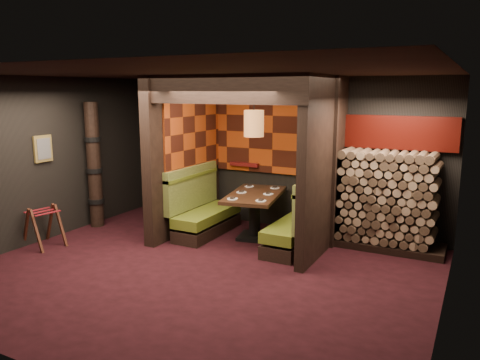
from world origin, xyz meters
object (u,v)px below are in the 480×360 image
pendant_lamp (254,123)px  booth_bench_right (299,226)px  dining_table (255,206)px  luggage_rack (43,225)px  firewood_stack (393,201)px  booth_bench_left (203,212)px  totem_column (94,166)px

pendant_lamp → booth_bench_right: bearing=-7.2°
dining_table → luggage_rack: bearing=-145.8°
luggage_rack → firewood_stack: size_ratio=0.44×
dining_table → firewood_stack: bearing=13.3°
dining_table → luggage_rack: size_ratio=2.25×
booth_bench_left → totem_column: 2.30m
firewood_stack → totem_column: bearing=-166.8°
firewood_stack → luggage_rack: bearing=-154.0°
booth_bench_left → luggage_rack: bearing=-137.1°
luggage_rack → totem_column: bearing=93.5°
booth_bench_left → pendant_lamp: (0.99, 0.11, 1.66)m
booth_bench_right → totem_column: totem_column is taller
booth_bench_left → booth_bench_right: (1.89, 0.00, 0.00)m
booth_bench_left → dining_table: (0.99, 0.16, 0.19)m
dining_table → pendant_lamp: bearing=-90.0°
luggage_rack → firewood_stack: 5.87m
totem_column → luggage_rack: bearing=-86.5°
totem_column → firewood_stack: 5.49m
luggage_rack → dining_table: bearing=34.2°
pendant_lamp → totem_column: 3.26m
dining_table → totem_column: (-3.08, -0.71, 0.60)m
booth_bench_right → pendant_lamp: size_ratio=1.57×
booth_bench_left → firewood_stack: firewood_stack is taller
dining_table → booth_bench_left: bearing=-170.5°
booth_bench_left → firewood_stack: bearing=12.2°
totem_column → booth_bench_left: bearing=14.8°
pendant_lamp → firewood_stack: 2.64m
pendant_lamp → firewood_stack: bearing=14.5°
booth_bench_left → totem_column: bearing=-165.2°
booth_bench_left → pendant_lamp: bearing=6.6°
booth_bench_right → booth_bench_left: bearing=180.0°
luggage_rack → booth_bench_left: bearing=42.9°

